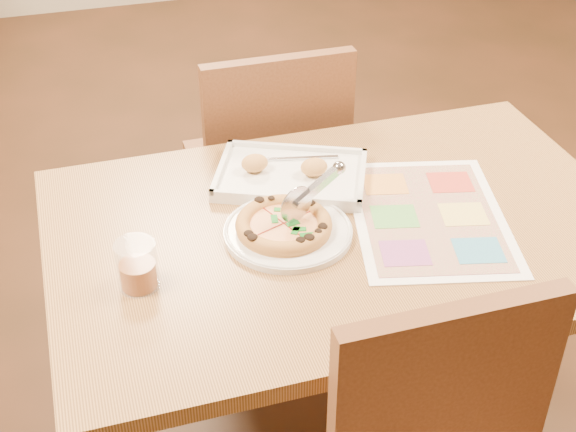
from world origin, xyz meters
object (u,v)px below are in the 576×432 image
object	(u,v)px
pizza	(284,225)
menu	(429,216)
glass_tumbler	(137,268)
appetizer_tray	(290,175)
plate	(288,232)
pizza_cutter	(310,192)
chair_far	(271,152)
dining_table	(342,254)

from	to	relation	value
pizza	menu	distance (m)	0.33
glass_tumbler	menu	distance (m)	0.66
pizza	appetizer_tray	world-z (taller)	appetizer_tray
plate	pizza_cutter	distance (m)	0.10
pizza	menu	bearing A→B (deg)	-5.35
chair_far	glass_tumbler	xyz separation A→B (m)	(-0.47, -0.68, 0.20)
chair_far	appetizer_tray	distance (m)	0.43
pizza	pizza_cutter	world-z (taller)	pizza_cutter
dining_table	pizza	xyz separation A→B (m)	(-0.14, -0.00, 0.11)
pizza_cutter	appetizer_tray	size ratio (longest dim) A/B	0.38
appetizer_tray	glass_tumbler	size ratio (longest dim) A/B	4.07
plate	glass_tumbler	world-z (taller)	glass_tumbler
menu	pizza_cutter	bearing A→B (deg)	170.00
chair_far	plate	world-z (taller)	chair_far
plate	appetizer_tray	world-z (taller)	appetizer_tray
dining_table	chair_far	distance (m)	0.61
menu	glass_tumbler	bearing A→B (deg)	-175.62
plate	chair_far	bearing A→B (deg)	77.76
glass_tumbler	pizza	bearing A→B (deg)	14.03
plate	pizza	xyz separation A→B (m)	(-0.01, 0.00, 0.02)
dining_table	plate	distance (m)	0.16
dining_table	appetizer_tray	world-z (taller)	appetizer_tray
dining_table	pizza_cutter	world-z (taller)	pizza_cutter
dining_table	chair_far	size ratio (longest dim) A/B	2.77
chair_far	pizza	xyz separation A→B (m)	(-0.14, -0.60, 0.18)
menu	chair_far	bearing A→B (deg)	106.77
pizza	appetizer_tray	bearing A→B (deg)	69.41
dining_table	chair_far	world-z (taller)	chair_far
chair_far	plate	size ratio (longest dim) A/B	1.68
plate	pizza	size ratio (longest dim) A/B	1.33
pizza_cutter	menu	xyz separation A→B (m)	(0.27, -0.05, -0.08)
pizza_cutter	glass_tumbler	xyz separation A→B (m)	(-0.39, -0.10, -0.04)
appetizer_tray	dining_table	bearing A→B (deg)	-73.10
chair_far	pizza	size ratio (longest dim) A/B	2.23
chair_far	plate	distance (m)	0.64
plate	glass_tumbler	distance (m)	0.35
pizza_cutter	glass_tumbler	size ratio (longest dim) A/B	1.54
dining_table	glass_tumbler	distance (m)	0.49
plate	pizza	world-z (taller)	pizza
dining_table	appetizer_tray	xyz separation A→B (m)	(-0.06, 0.21, 0.10)
appetizer_tray	glass_tumbler	distance (m)	0.50
pizza_cutter	pizza	bearing A→B (deg)	171.09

